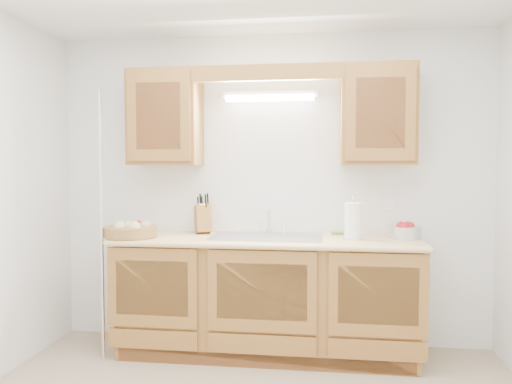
% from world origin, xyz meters
% --- Properties ---
extents(room, '(3.52, 3.50, 2.50)m').
position_xyz_m(room, '(0.00, 0.00, 1.25)').
color(room, tan).
rests_on(room, ground).
extents(base_cabinets, '(2.20, 0.60, 0.86)m').
position_xyz_m(base_cabinets, '(0.00, 1.20, 0.44)').
color(base_cabinets, brown).
rests_on(base_cabinets, ground).
extents(countertop, '(2.30, 0.63, 0.04)m').
position_xyz_m(countertop, '(0.00, 1.19, 0.88)').
color(countertop, '#DDB974').
rests_on(countertop, base_cabinets).
extents(upper_cabinet_left, '(0.55, 0.33, 0.75)m').
position_xyz_m(upper_cabinet_left, '(-0.83, 1.33, 1.83)').
color(upper_cabinet_left, brown).
rests_on(upper_cabinet_left, room).
extents(upper_cabinet_right, '(0.55, 0.33, 0.75)m').
position_xyz_m(upper_cabinet_right, '(0.83, 1.33, 1.83)').
color(upper_cabinet_right, brown).
rests_on(upper_cabinet_right, room).
extents(valance, '(2.20, 0.05, 0.12)m').
position_xyz_m(valance, '(0.00, 1.19, 2.14)').
color(valance, brown).
rests_on(valance, room).
extents(fluorescent_fixture, '(0.76, 0.08, 0.08)m').
position_xyz_m(fluorescent_fixture, '(0.00, 1.42, 2.00)').
color(fluorescent_fixture, white).
rests_on(fluorescent_fixture, room).
extents(sink, '(0.84, 0.46, 0.36)m').
position_xyz_m(sink, '(0.00, 1.21, 0.83)').
color(sink, '#9E9EA3').
rests_on(sink, countertop).
extents(wire_shelf_pole, '(0.03, 0.03, 2.00)m').
position_xyz_m(wire_shelf_pole, '(-1.20, 0.94, 1.00)').
color(wire_shelf_pole, silver).
rests_on(wire_shelf_pole, ground).
extents(outlet_plate, '(0.08, 0.01, 0.12)m').
position_xyz_m(outlet_plate, '(0.95, 1.49, 1.15)').
color(outlet_plate, white).
rests_on(outlet_plate, room).
extents(fruit_basket, '(0.49, 0.49, 0.12)m').
position_xyz_m(fruit_basket, '(-1.03, 1.07, 0.95)').
color(fruit_basket, olive).
rests_on(fruit_basket, countertop).
extents(knife_block, '(0.18, 0.22, 0.33)m').
position_xyz_m(knife_block, '(-0.54, 1.37, 1.02)').
color(knife_block, brown).
rests_on(knife_block, countertop).
extents(orange_canister, '(0.10, 0.10, 0.24)m').
position_xyz_m(orange_canister, '(-0.54, 1.36, 1.02)').
color(orange_canister, orange).
rests_on(orange_canister, countertop).
extents(soap_bottle, '(0.09, 0.09, 0.16)m').
position_xyz_m(soap_bottle, '(-0.54, 1.39, 0.98)').
color(soap_bottle, '#2453B5').
rests_on(soap_bottle, countertop).
extents(sponge, '(0.10, 0.06, 0.02)m').
position_xyz_m(sponge, '(0.54, 1.44, 0.91)').
color(sponge, '#CC333F').
rests_on(sponge, countertop).
extents(paper_towel, '(0.16, 0.16, 0.32)m').
position_xyz_m(paper_towel, '(0.65, 1.18, 1.03)').
color(paper_towel, silver).
rests_on(paper_towel, countertop).
extents(apple_bowl, '(0.27, 0.27, 0.13)m').
position_xyz_m(apple_bowl, '(1.03, 1.27, 0.96)').
color(apple_bowl, silver).
rests_on(apple_bowl, countertop).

